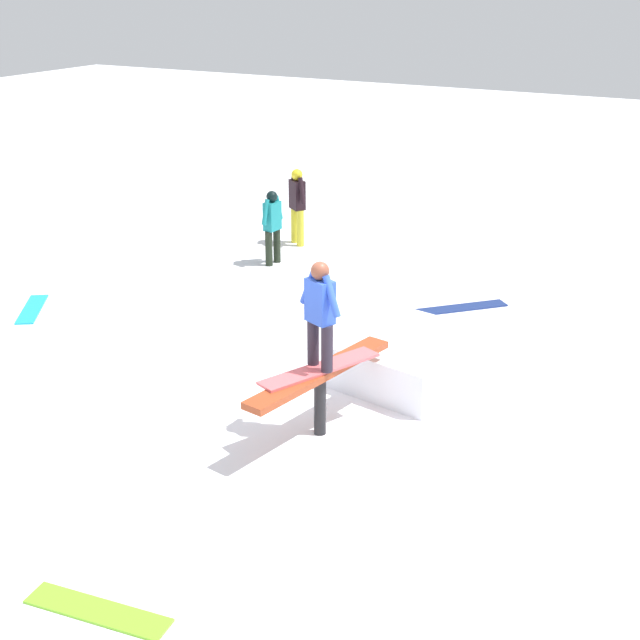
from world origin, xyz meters
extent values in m
plane|color=white|center=(0.00, 0.00, 0.00)|extent=(60.00, 60.00, 0.00)
cylinder|color=black|center=(0.00, 0.00, 0.36)|extent=(0.14, 0.14, 0.73)
cube|color=#A53F1E|center=(0.00, 0.00, 0.77)|extent=(2.29, 0.69, 0.08)
cube|color=white|center=(-1.85, 0.34, 0.28)|extent=(2.04, 1.80, 0.56)
cube|color=#E85D61|center=(0.00, 0.00, 0.82)|extent=(1.53, 0.86, 0.03)
cylinder|color=#2D2431|center=(-0.05, -0.11, 1.11)|extent=(0.13, 0.13, 0.55)
cylinder|color=#2D2431|center=(0.05, 0.11, 1.11)|extent=(0.13, 0.13, 0.55)
cube|color=blue|center=(0.00, 0.00, 1.63)|extent=(0.30, 0.37, 0.49)
cylinder|color=blue|center=(-0.08, -0.18, 1.74)|extent=(0.18, 0.28, 0.45)
cylinder|color=blue|center=(0.08, 0.18, 1.74)|extent=(0.18, 0.28, 0.45)
sphere|color=brown|center=(0.00, 0.00, 1.97)|extent=(0.20, 0.20, 0.20)
cylinder|color=black|center=(-4.98, -3.73, 0.32)|extent=(0.13, 0.13, 0.63)
cylinder|color=black|center=(-5.22, -3.71, 0.32)|extent=(0.13, 0.13, 0.63)
cube|color=teal|center=(-5.10, -3.72, 0.89)|extent=(0.33, 0.22, 0.51)
cylinder|color=teal|center=(-4.90, -3.74, 1.00)|extent=(0.20, 0.10, 0.45)
cylinder|color=teal|center=(-5.29, -3.71, 1.00)|extent=(0.20, 0.10, 0.45)
sphere|color=black|center=(-5.10, -3.72, 1.24)|extent=(0.20, 0.20, 0.20)
cylinder|color=gold|center=(-6.44, -4.05, 0.35)|extent=(0.14, 0.14, 0.70)
cylinder|color=gold|center=(-6.29, -3.83, 0.35)|extent=(0.14, 0.14, 0.70)
cube|color=black|center=(-6.36, -3.94, 0.97)|extent=(0.36, 0.39, 0.55)
cylinder|color=black|center=(-6.48, -4.11, 1.10)|extent=(0.19, 0.22, 0.49)
cylinder|color=black|center=(-6.24, -3.77, 1.10)|extent=(0.19, 0.22, 0.49)
sphere|color=yellow|center=(-6.36, -3.94, 1.36)|extent=(0.21, 0.21, 0.21)
cube|color=#80D32D|center=(3.57, -0.17, 0.01)|extent=(0.44, 1.33, 0.02)
cube|color=navy|center=(-4.57, 0.03, 0.01)|extent=(1.28, 1.26, 0.02)
cube|color=#1CAECF|center=(-1.32, -5.84, 0.01)|extent=(1.19, 0.93, 0.02)
camera|label=1|loc=(7.95, 4.31, 5.02)|focal=50.00mm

